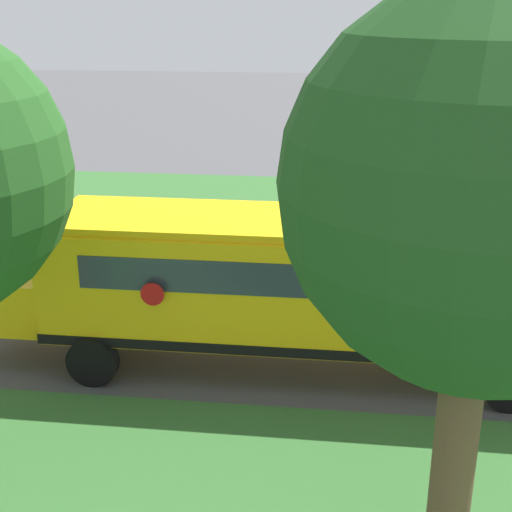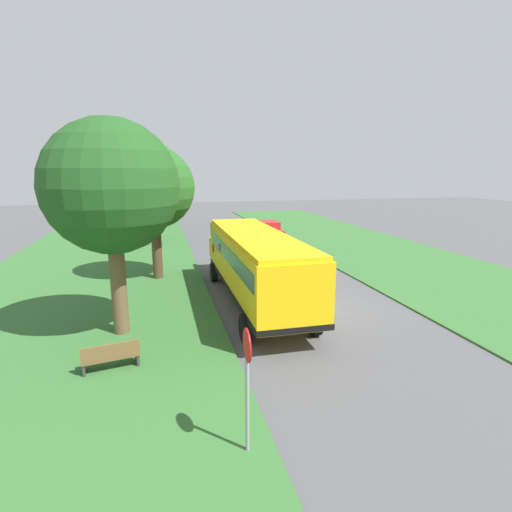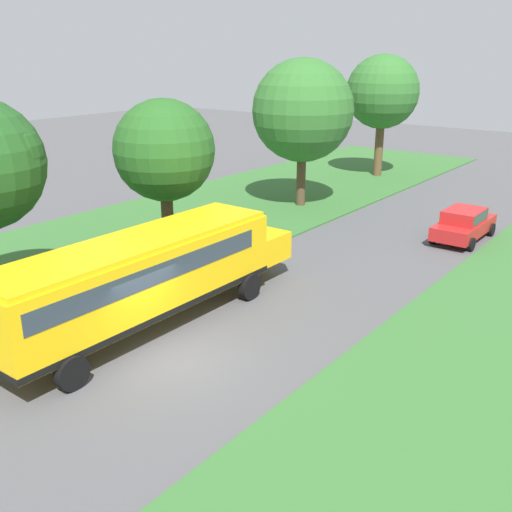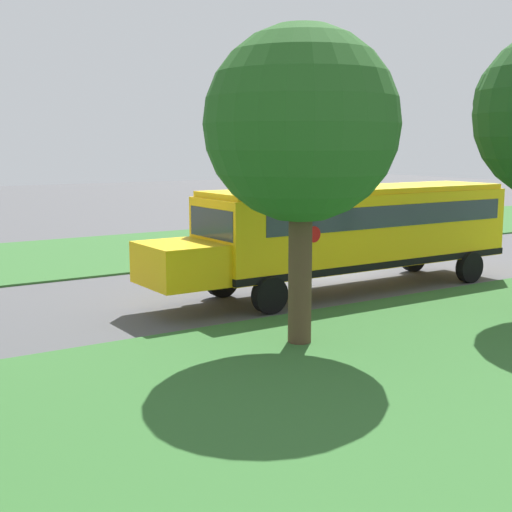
{
  "view_description": "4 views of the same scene",
  "coord_description": "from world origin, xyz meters",
  "px_view_note": "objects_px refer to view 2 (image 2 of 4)",
  "views": [
    {
      "loc": [
        -15.32,
        0.43,
        7.12
      ],
      "look_at": [
        0.29,
        2.31,
        1.45
      ],
      "focal_mm": 50.0,
      "sensor_mm": 36.0,
      "label": 1
    },
    {
      "loc": [
        -6.15,
        -15.26,
        5.73
      ],
      "look_at": [
        -1.06,
        5.52,
        1.15
      ],
      "focal_mm": 28.0,
      "sensor_mm": 36.0,
      "label": 2
    },
    {
      "loc": [
        11.74,
        -11.16,
        8.86
      ],
      "look_at": [
        -0.76,
        5.19,
        1.71
      ],
      "focal_mm": 42.0,
      "sensor_mm": 36.0,
      "label": 3
    },
    {
      "loc": [
        -18.71,
        15.51,
        4.46
      ],
      "look_at": [
        -1.98,
        4.53,
        1.31
      ],
      "focal_mm": 50.0,
      "sensor_mm": 36.0,
      "label": 4
    }
  ],
  "objects_px": {
    "school_bus": "(254,260)",
    "oak_tree_far_end": "(145,174)",
    "car_red_nearest": "(268,229)",
    "oak_tree_beside_bus": "(116,186)",
    "park_bench": "(111,357)",
    "oak_tree_roadside_mid": "(153,189)",
    "stop_sign": "(247,376)",
    "oak_tree_across_road": "(142,168)"
  },
  "relations": [
    {
      "from": "oak_tree_roadside_mid",
      "to": "oak_tree_far_end",
      "type": "height_order",
      "value": "oak_tree_far_end"
    },
    {
      "from": "car_red_nearest",
      "to": "oak_tree_beside_bus",
      "type": "distance_m",
      "value": 21.32
    },
    {
      "from": "school_bus",
      "to": "car_red_nearest",
      "type": "xyz_separation_m",
      "value": [
        5.01,
        15.98,
        -1.05
      ]
    },
    {
      "from": "school_bus",
      "to": "oak_tree_far_end",
      "type": "distance_m",
      "value": 17.92
    },
    {
      "from": "stop_sign",
      "to": "oak_tree_across_road",
      "type": "bearing_deg",
      "value": 94.55
    },
    {
      "from": "school_bus",
      "to": "oak_tree_far_end",
      "type": "height_order",
      "value": "oak_tree_far_end"
    },
    {
      "from": "oak_tree_across_road",
      "to": "stop_sign",
      "type": "bearing_deg",
      "value": -85.45
    },
    {
      "from": "stop_sign",
      "to": "car_red_nearest",
      "type": "bearing_deg",
      "value": 73.71
    },
    {
      "from": "car_red_nearest",
      "to": "oak_tree_far_end",
      "type": "bearing_deg",
      "value": 174.7
    },
    {
      "from": "car_red_nearest",
      "to": "park_bench",
      "type": "xyz_separation_m",
      "value": [
        -10.5,
        -21.04,
        -0.4
      ]
    },
    {
      "from": "school_bus",
      "to": "oak_tree_far_end",
      "type": "relative_size",
      "value": 1.47
    },
    {
      "from": "car_red_nearest",
      "to": "stop_sign",
      "type": "height_order",
      "value": "stop_sign"
    },
    {
      "from": "oak_tree_across_road",
      "to": "oak_tree_beside_bus",
      "type": "bearing_deg",
      "value": -89.93
    },
    {
      "from": "oak_tree_far_end",
      "to": "park_bench",
      "type": "distance_m",
      "value": 22.52
    },
    {
      "from": "school_bus",
      "to": "oak_tree_roadside_mid",
      "type": "relative_size",
      "value": 1.77
    },
    {
      "from": "oak_tree_roadside_mid",
      "to": "oak_tree_far_end",
      "type": "xyz_separation_m",
      "value": [
        -0.72,
        11.79,
        0.65
      ]
    },
    {
      "from": "car_red_nearest",
      "to": "oak_tree_roadside_mid",
      "type": "bearing_deg",
      "value": -130.05
    },
    {
      "from": "school_bus",
      "to": "oak_tree_across_road",
      "type": "relative_size",
      "value": 1.45
    },
    {
      "from": "oak_tree_beside_bus",
      "to": "car_red_nearest",
      "type": "bearing_deg",
      "value": 60.44
    },
    {
      "from": "school_bus",
      "to": "oak_tree_beside_bus",
      "type": "distance_m",
      "value": 6.6
    },
    {
      "from": "oak_tree_far_end",
      "to": "stop_sign",
      "type": "distance_m",
      "value": 26.62
    },
    {
      "from": "car_red_nearest",
      "to": "park_bench",
      "type": "relative_size",
      "value": 2.64
    },
    {
      "from": "oak_tree_across_road",
      "to": "stop_sign",
      "type": "relative_size",
      "value": 3.12
    },
    {
      "from": "oak_tree_far_end",
      "to": "park_bench",
      "type": "relative_size",
      "value": 5.06
    },
    {
      "from": "school_bus",
      "to": "oak_tree_roadside_mid",
      "type": "bearing_deg",
      "value": 128.94
    },
    {
      "from": "school_bus",
      "to": "oak_tree_roadside_mid",
      "type": "height_order",
      "value": "oak_tree_roadside_mid"
    },
    {
      "from": "oak_tree_far_end",
      "to": "oak_tree_roadside_mid",
      "type": "bearing_deg",
      "value": -86.53
    },
    {
      "from": "oak_tree_beside_bus",
      "to": "oak_tree_across_road",
      "type": "height_order",
      "value": "oak_tree_across_road"
    },
    {
      "from": "oak_tree_beside_bus",
      "to": "stop_sign",
      "type": "height_order",
      "value": "oak_tree_beside_bus"
    },
    {
      "from": "oak_tree_beside_bus",
      "to": "park_bench",
      "type": "distance_m",
      "value": 5.58
    },
    {
      "from": "park_bench",
      "to": "oak_tree_beside_bus",
      "type": "bearing_deg",
      "value": 85.96
    },
    {
      "from": "oak_tree_across_road",
      "to": "park_bench",
      "type": "xyz_separation_m",
      "value": [
        -0.17,
        -32.54,
        -5.54
      ]
    },
    {
      "from": "school_bus",
      "to": "oak_tree_across_road",
      "type": "height_order",
      "value": "oak_tree_across_road"
    },
    {
      "from": "car_red_nearest",
      "to": "oak_tree_across_road",
      "type": "distance_m",
      "value": 16.29
    },
    {
      "from": "car_red_nearest",
      "to": "oak_tree_across_road",
      "type": "height_order",
      "value": "oak_tree_across_road"
    },
    {
      "from": "oak_tree_beside_bus",
      "to": "park_bench",
      "type": "bearing_deg",
      "value": -94.04
    },
    {
      "from": "oak_tree_beside_bus",
      "to": "oak_tree_roadside_mid",
      "type": "relative_size",
      "value": 1.07
    },
    {
      "from": "park_bench",
      "to": "stop_sign",
      "type": "bearing_deg",
      "value": -54.13
    },
    {
      "from": "school_bus",
      "to": "oak_tree_beside_bus",
      "type": "bearing_deg",
      "value": -157.63
    },
    {
      "from": "car_red_nearest",
      "to": "park_bench",
      "type": "height_order",
      "value": "car_red_nearest"
    },
    {
      "from": "school_bus",
      "to": "oak_tree_far_end",
      "type": "xyz_separation_m",
      "value": [
        -4.84,
        16.89,
        3.53
      ]
    },
    {
      "from": "car_red_nearest",
      "to": "oak_tree_roadside_mid",
      "type": "relative_size",
      "value": 0.63
    }
  ]
}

